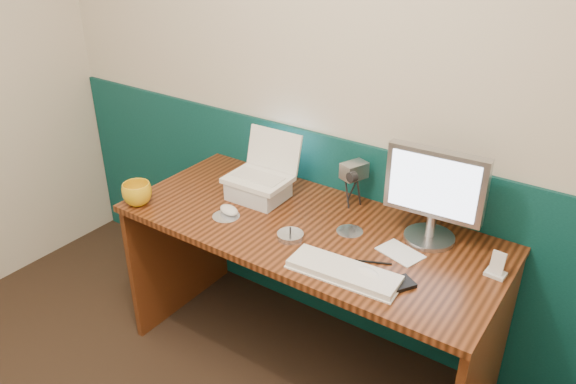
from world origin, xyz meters
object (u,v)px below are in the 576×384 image
Objects in this scene: keyboard at (344,272)px; monitor at (435,197)px; laptop at (257,158)px; desk at (307,298)px; camcorder at (353,183)px; mug at (137,194)px.

monitor is at bearing 64.61° from keyboard.
laptop is 0.70m from keyboard.
laptop is 0.67× the size of keyboard.
keyboard reaches higher than desk.
laptop is 0.43m from camcorder.
laptop is at bearing -175.67° from monitor.
keyboard is at bearing 3.09° from mug.
camcorder is at bearing 34.20° from mug.
camcorder is (-0.23, 0.48, 0.10)m from keyboard.
mug is (-0.40, -0.35, -0.14)m from laptop.
laptop reaches higher than camcorder.
laptop is 2.12× the size of mug.
laptop is at bearing 150.66° from keyboard.
mug is (-1.01, -0.05, 0.04)m from keyboard.
monitor is at bearing 21.22° from mug.
desk is at bearing -161.79° from monitor.
keyboard is 1.88× the size of camcorder.
monitor is 0.47m from keyboard.
monitor is (0.77, 0.11, -0.01)m from laptop.
monitor reaches higher than mug.
monitor reaches higher than desk.
mug is (-0.72, -0.27, 0.43)m from desk.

